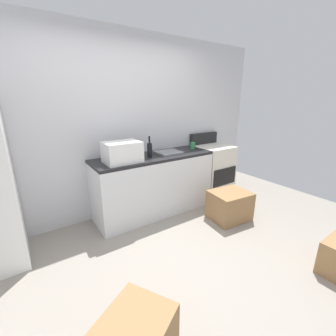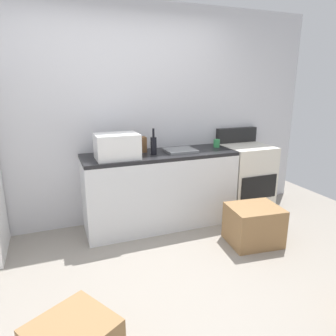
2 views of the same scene
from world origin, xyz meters
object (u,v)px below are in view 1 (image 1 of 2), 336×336
object	(u,v)px
stove_oven	(212,170)
wine_bottle	(150,149)
cardboard_box_small	(229,205)
knife_block	(138,149)
coffee_mug	(193,145)
microwave	(122,152)

from	to	relation	value
stove_oven	wine_bottle	size ratio (longest dim) A/B	3.67
wine_bottle	cardboard_box_small	size ratio (longest dim) A/B	0.56
wine_bottle	knife_block	xyz separation A→B (m)	(-0.09, 0.18, -0.02)
stove_oven	wine_bottle	bearing A→B (deg)	-177.83
knife_block	cardboard_box_small	size ratio (longest dim) A/B	0.34
coffee_mug	knife_block	xyz separation A→B (m)	(-0.97, 0.07, 0.04)
knife_block	cardboard_box_small	xyz separation A→B (m)	(0.96, -0.95, -0.78)
stove_oven	cardboard_box_small	xyz separation A→B (m)	(-0.44, -0.82, -0.26)
stove_oven	cardboard_box_small	distance (m)	0.96
stove_oven	cardboard_box_small	bearing A→B (deg)	-118.02
microwave	cardboard_box_small	xyz separation A→B (m)	(1.30, -0.73, -0.83)
microwave	coffee_mug	xyz separation A→B (m)	(1.32, 0.15, -0.09)
wine_bottle	knife_block	bearing A→B (deg)	116.27
coffee_mug	knife_block	size ratio (longest dim) A/B	0.56
microwave	knife_block	distance (m)	0.41
microwave	stove_oven	bearing A→B (deg)	2.95
microwave	coffee_mug	world-z (taller)	microwave
wine_bottle	stove_oven	bearing A→B (deg)	2.17
wine_bottle	coffee_mug	world-z (taller)	wine_bottle
stove_oven	microwave	bearing A→B (deg)	-177.05
microwave	knife_block	world-z (taller)	microwave
microwave	coffee_mug	distance (m)	1.33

